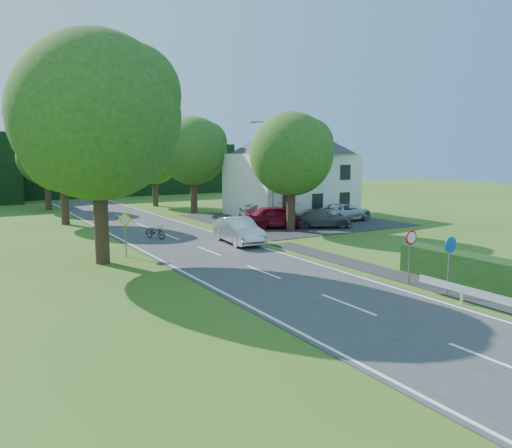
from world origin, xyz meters
TOP-DOWN VIEW (x-y plane):
  - road at (0.00, 20.00)m, footprint 7.00×80.00m
  - parking_pad at (12.00, 33.00)m, footprint 14.00×16.00m
  - line_edge_left at (-3.25, 20.00)m, footprint 0.12×80.00m
  - line_edge_right at (3.25, 20.00)m, footprint 0.12×80.00m
  - line_centre at (0.00, 20.00)m, footprint 0.12×80.00m
  - tree_main at (-6.00, 24.00)m, footprint 9.40×9.40m
  - tree_left_far at (-5.00, 40.00)m, footprint 7.00×7.00m
  - tree_right_far at (7.00, 42.00)m, footprint 7.40×7.40m
  - tree_left_back at (-4.50, 52.00)m, footprint 6.60×6.60m
  - tree_right_back at (6.00, 50.00)m, footprint 6.20×6.20m
  - tree_right_mid at (8.50, 28.00)m, footprint 7.00×7.00m
  - treeline_right at (8.00, 66.00)m, footprint 30.00×5.00m
  - house_white at (14.00, 36.00)m, footprint 10.60×8.40m
  - streetlight at (8.06, 30.00)m, footprint 2.03×0.18m
  - sign_roundabout at (4.30, 10.98)m, footprint 0.64×0.08m
  - sign_speed_limit at (4.30, 12.97)m, footprint 0.64×0.11m
  - sign_priority_left at (-4.50, 24.98)m, footprint 0.78×0.09m
  - moving_car at (2.70, 25.33)m, footprint 2.13×4.99m
  - motorcycle at (-1.20, 29.63)m, footprint 1.28×1.83m
  - parked_car_red at (8.42, 29.61)m, footprint 5.35×3.67m
  - parked_car_silver_a at (10.18, 34.03)m, footprint 4.72×2.62m
  - parked_car_grey at (11.36, 28.16)m, footprint 5.07×3.85m
  - parked_car_silver_b at (15.30, 30.10)m, footprint 5.54×3.05m
  - parasol at (9.28, 29.50)m, footprint 2.33×2.37m

SIDE VIEW (x-z plane):
  - road at x=0.00m, z-range 0.00..0.04m
  - parking_pad at x=12.00m, z-range 0.00..0.04m
  - line_edge_left at x=-3.25m, z-range 0.04..0.05m
  - line_edge_right at x=3.25m, z-range 0.04..0.05m
  - line_centre at x=0.00m, z-range 0.04..0.05m
  - motorcycle at x=-1.20m, z-range 0.04..0.95m
  - parked_car_grey at x=11.36m, z-range 0.04..1.41m
  - parked_car_silver_b at x=15.30m, z-range 0.04..1.51m
  - parked_car_silver_a at x=10.18m, z-range 0.04..1.51m
  - moving_car at x=2.70m, z-range 0.04..1.64m
  - parked_car_red at x=8.42m, z-range 0.04..1.73m
  - parasol at x=9.28m, z-range 0.04..2.06m
  - sign_roundabout at x=4.30m, z-range 0.49..2.86m
  - sign_priority_left at x=-4.50m, z-range 0.50..2.94m
  - sign_speed_limit at x=4.30m, z-range 0.58..2.95m
  - treeline_right at x=8.00m, z-range 0.00..7.00m
  - tree_right_back at x=6.00m, z-range 0.00..7.56m
  - tree_left_back at x=-4.50m, z-range 0.00..8.07m
  - tree_left_far at x=-5.00m, z-range 0.00..8.58m
  - tree_right_mid at x=8.50m, z-range 0.00..8.58m
  - house_white at x=14.00m, z-range 0.11..8.71m
  - streetlight at x=8.06m, z-range 0.46..8.46m
  - tree_right_far at x=7.00m, z-range 0.00..9.09m
  - tree_main at x=-6.00m, z-range 0.00..11.64m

